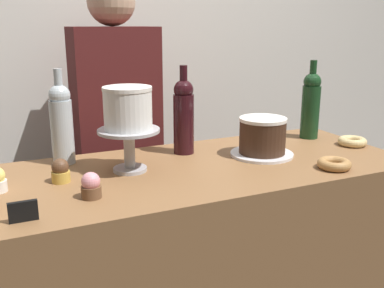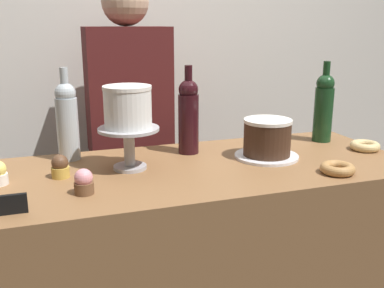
{
  "view_description": "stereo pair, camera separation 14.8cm",
  "coord_description": "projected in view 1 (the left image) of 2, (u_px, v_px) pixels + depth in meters",
  "views": [
    {
      "loc": [
        -0.59,
        -1.3,
        1.41
      ],
      "look_at": [
        0.0,
        0.0,
        1.02
      ],
      "focal_mm": 41.63,
      "sensor_mm": 36.0,
      "label": 1
    },
    {
      "loc": [
        -0.45,
        -1.36,
        1.41
      ],
      "look_at": [
        0.0,
        0.0,
        1.02
      ],
      "focal_mm": 41.63,
      "sensor_mm": 36.0,
      "label": 2
    }
  ],
  "objects": [
    {
      "name": "white_layer_cake",
      "position": [
        128.0,
        108.0,
        1.41
      ],
      "size": [
        0.16,
        0.16,
        0.14
      ],
      "color": "white",
      "rests_on": "cake_stand_pedestal"
    },
    {
      "name": "cupcake_strawberry",
      "position": [
        91.0,
        186.0,
        1.23
      ],
      "size": [
        0.06,
        0.06,
        0.07
      ],
      "color": "brown",
      "rests_on": "display_counter"
    },
    {
      "name": "donut_maple",
      "position": [
        334.0,
        164.0,
        1.48
      ],
      "size": [
        0.11,
        0.11,
        0.03
      ],
      "color": "#B27F47",
      "rests_on": "display_counter"
    },
    {
      "name": "barista_figure",
      "position": [
        118.0,
        155.0,
        2.01
      ],
      "size": [
        0.36,
        0.22,
        1.6
      ],
      "color": "black",
      "rests_on": "ground_plane"
    },
    {
      "name": "silver_serving_platter",
      "position": [
        262.0,
        154.0,
        1.63
      ],
      "size": [
        0.23,
        0.23,
        0.01
      ],
      "color": "white",
      "rests_on": "display_counter"
    },
    {
      "name": "wine_bottle_dark_red",
      "position": [
        184.0,
        115.0,
        1.63
      ],
      "size": [
        0.08,
        0.08,
        0.33
      ],
      "color": "black",
      "rests_on": "display_counter"
    },
    {
      "name": "price_sign_chalkboard",
      "position": [
        23.0,
        211.0,
        1.08
      ],
      "size": [
        0.07,
        0.01,
        0.05
      ],
      "color": "black",
      "rests_on": "display_counter"
    },
    {
      "name": "back_wall",
      "position": [
        118.0,
        47.0,
        2.18
      ],
      "size": [
        6.0,
        0.05,
        2.6
      ],
      "color": "silver",
      "rests_on": "ground_plane"
    },
    {
      "name": "cupcake_chocolate",
      "position": [
        60.0,
        171.0,
        1.35
      ],
      "size": [
        0.06,
        0.06,
        0.07
      ],
      "color": "gold",
      "rests_on": "display_counter"
    },
    {
      "name": "chocolate_round_cake",
      "position": [
        262.0,
        135.0,
        1.62
      ],
      "size": [
        0.17,
        0.17,
        0.13
      ],
      "color": "#3D2619",
      "rests_on": "silver_serving_platter"
    },
    {
      "name": "cake_stand_pedestal",
      "position": [
        129.0,
        143.0,
        1.44
      ],
      "size": [
        0.2,
        0.2,
        0.14
      ],
      "color": "#B2B2B7",
      "rests_on": "display_counter"
    },
    {
      "name": "donut_glazed",
      "position": [
        352.0,
        141.0,
        1.77
      ],
      "size": [
        0.11,
        0.11,
        0.03
      ],
      "color": "#E0C17F",
      "rests_on": "display_counter"
    },
    {
      "name": "wine_bottle_clear",
      "position": [
        62.0,
        122.0,
        1.51
      ],
      "size": [
        0.08,
        0.08,
        0.33
      ],
      "color": "#B2BCC1",
      "rests_on": "display_counter"
    },
    {
      "name": "wine_bottle_green",
      "position": [
        311.0,
        104.0,
        1.85
      ],
      "size": [
        0.08,
        0.08,
        0.33
      ],
      "color": "#193D1E",
      "rests_on": "display_counter"
    }
  ]
}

